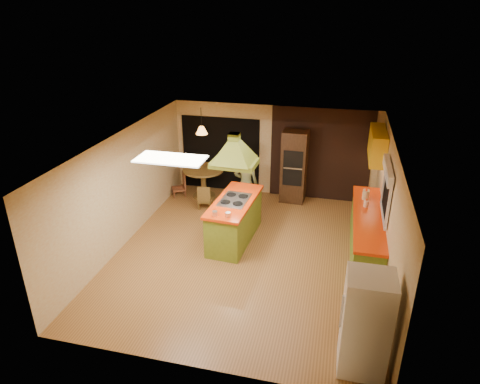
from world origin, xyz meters
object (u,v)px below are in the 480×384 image
(kitchen_island, at_px, (235,220))
(dining_table, at_px, (203,177))
(canister_large, at_px, (366,195))
(man, at_px, (246,184))
(refrigerator, at_px, (366,324))
(wall_oven, at_px, (294,166))

(kitchen_island, height_order, dining_table, kitchen_island)
(canister_large, bearing_deg, man, 170.38)
(refrigerator, distance_m, wall_oven, 5.86)
(man, distance_m, canister_large, 2.90)
(refrigerator, height_order, canister_large, refrigerator)
(kitchen_island, relative_size, wall_oven, 1.05)
(canister_large, bearing_deg, kitchen_island, -162.94)
(wall_oven, relative_size, dining_table, 1.76)
(kitchen_island, relative_size, refrigerator, 1.26)
(refrigerator, distance_m, dining_table, 6.67)
(man, bearing_deg, canister_large, 164.79)
(dining_table, relative_size, canister_large, 5.28)
(kitchen_island, bearing_deg, refrigerator, -45.51)
(dining_table, distance_m, canister_large, 4.40)
(kitchen_island, relative_size, dining_table, 1.85)
(dining_table, bearing_deg, canister_large, -15.91)
(kitchen_island, distance_m, dining_table, 2.50)
(dining_table, xyz_separation_m, canister_large, (4.21, -1.20, 0.44))
(man, relative_size, canister_large, 7.76)
(kitchen_island, xyz_separation_m, wall_oven, (1.01, 2.43, 0.47))
(man, height_order, refrigerator, man)
(wall_oven, distance_m, dining_table, 2.47)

